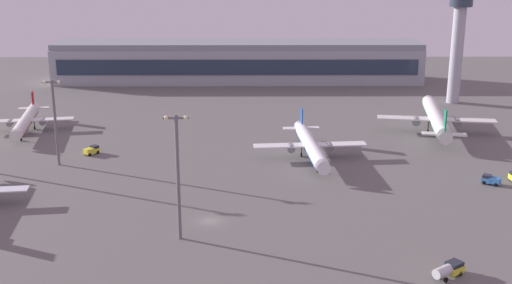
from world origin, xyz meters
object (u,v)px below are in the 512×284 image
at_px(airplane_taxiway_distant, 436,118).
at_px(apron_light_east, 178,169).
at_px(airplane_near_gate, 310,145).
at_px(baggage_tractor, 491,180).
at_px(fuel_truck, 449,269).
at_px(airplane_terminal_side, 26,120).
at_px(cargo_loader, 92,150).
at_px(apron_light_west, 55,116).
at_px(control_tower, 458,35).

relative_size(airplane_taxiway_distant, apron_light_east, 1.82).
xyz_separation_m(airplane_near_gate, baggage_tractor, (41.09, -20.05, -2.57)).
xyz_separation_m(airplane_taxiway_distant, fuel_truck, (-21.96, -90.45, -3.00)).
bearing_deg(airplane_terminal_side, airplane_taxiway_distant, 170.13).
relative_size(airplane_terminal_side, cargo_loader, 8.04).
distance_m(airplane_terminal_side, cargo_loader, 34.34).
height_order(cargo_loader, baggage_tractor, same).
xyz_separation_m(cargo_loader, apron_light_west, (-6.40, -8.93, 11.77)).
bearing_deg(airplane_taxiway_distant, airplane_near_gate, -139.16).
xyz_separation_m(baggage_tractor, apron_light_west, (-106.35, 15.13, 11.77)).
xyz_separation_m(apron_light_east, apron_light_west, (-35.96, 44.71, -1.22)).
bearing_deg(apron_light_east, fuel_truck, -18.05).
xyz_separation_m(airplane_taxiway_distant, cargo_loader, (-98.99, -21.34, -3.18)).
distance_m(airplane_terminal_side, airplane_taxiway_distant, 124.18).
relative_size(airplane_taxiway_distant, baggage_tractor, 9.90).
height_order(control_tower, apron_light_east, control_tower).
xyz_separation_m(airplane_terminal_side, cargo_loader, (25.17, -23.24, -2.31)).
bearing_deg(airplane_taxiway_distant, cargo_loader, -159.28).
relative_size(baggage_tractor, apron_light_east, 0.18).
distance_m(fuel_truck, apron_light_east, 51.54).
height_order(airplane_taxiway_distant, apron_light_west, apron_light_west).
height_order(airplane_terminal_side, baggage_tractor, airplane_terminal_side).
xyz_separation_m(control_tower, airplane_terminal_side, (-140.93, -37.51, -20.89)).
bearing_deg(apron_light_east, cargo_loader, 118.86).
distance_m(apron_light_east, apron_light_west, 57.39).
relative_size(airplane_near_gate, airplane_terminal_side, 1.08).
bearing_deg(cargo_loader, apron_light_east, -22.61).
height_order(airplane_terminal_side, fuel_truck, airplane_terminal_side).
bearing_deg(airplane_near_gate, apron_light_west, -0.35).
height_order(baggage_tractor, apron_light_east, apron_light_east).
xyz_separation_m(control_tower, airplane_near_gate, (-56.90, -64.76, -20.62)).
xyz_separation_m(airplane_near_gate, airplane_taxiway_distant, (40.13, 25.35, 0.61)).
bearing_deg(control_tower, apron_light_west, -150.30).
distance_m(airplane_near_gate, baggage_tractor, 45.79).
relative_size(airplane_terminal_side, apron_light_east, 1.45).
height_order(airplane_near_gate, baggage_tractor, airplane_near_gate).
bearing_deg(airplane_near_gate, fuel_truck, 100.93).
distance_m(cargo_loader, apron_light_east, 62.61).
xyz_separation_m(airplane_near_gate, airplane_terminal_side, (-84.03, 27.25, -0.27)).
xyz_separation_m(control_tower, airplane_taxiway_distant, (-16.77, -39.41, -20.01)).
distance_m(baggage_tractor, fuel_truck, 50.54).
height_order(control_tower, baggage_tractor, control_tower).
relative_size(apron_light_east, apron_light_west, 1.11).
relative_size(control_tower, airplane_near_gate, 1.10).
bearing_deg(fuel_truck, apron_light_east, -144.22).
relative_size(airplane_near_gate, apron_light_east, 1.57).
bearing_deg(airplane_near_gate, control_tower, -135.97).
xyz_separation_m(cargo_loader, baggage_tractor, (99.95, -24.07, 0.00)).
xyz_separation_m(baggage_tractor, apron_light_east, (-70.39, -29.57, 12.98)).
bearing_deg(baggage_tractor, apron_light_east, 146.05).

